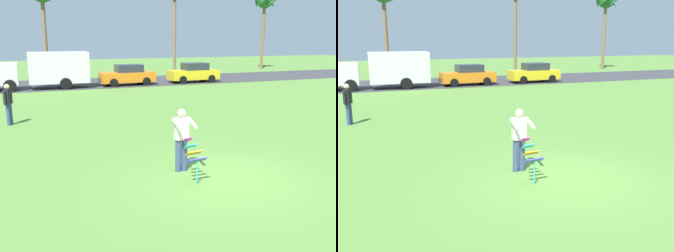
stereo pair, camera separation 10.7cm
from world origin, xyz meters
The scene contains 9 objects.
ground_plane centered at (0.00, 0.00, 0.00)m, with size 120.00×120.00×0.00m, color #568438.
road_strip centered at (0.00, 22.94, 0.01)m, with size 120.00×8.00×0.01m, color #38383D.
person_kite_flyer centered at (-0.85, 0.89, 0.95)m, with size 0.56×0.67×1.73m.
kite_held centered at (-0.89, 0.05, 0.73)m, with size 0.52×0.66×1.10m.
parked_truck_white_box centered at (-2.98, 20.54, 1.41)m, with size 6.73×2.20×2.62m.
parked_car_orange centered at (3.02, 20.54, 0.77)m, with size 4.24×1.91×1.60m.
parked_car_yellow centered at (8.70, 20.54, 0.77)m, with size 4.23×1.89×1.60m.
palm_tree_far_left centered at (22.62, 30.85, 7.68)m, with size 2.58×2.71×9.15m.
person_walker_near centered at (-5.34, 8.75, 0.93)m, with size 0.36×0.52×1.73m.
Camera 1 is at (-4.74, -8.07, 3.54)m, focal length 40.14 mm.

